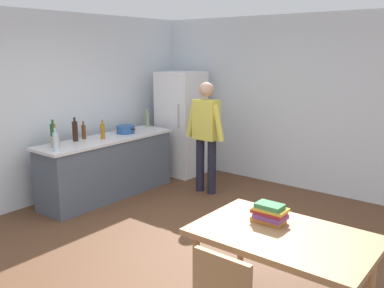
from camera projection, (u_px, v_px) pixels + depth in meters
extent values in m
plane|color=brown|center=(175.00, 254.00, 4.53)|extent=(14.00, 14.00, 0.00)
cube|color=silver|center=(299.00, 103.00, 6.53)|extent=(6.40, 0.12, 2.70)
cube|color=silver|center=(45.00, 108.00, 5.96)|extent=(0.12, 5.60, 2.70)
cube|color=#4C5666|center=(108.00, 168.00, 6.26)|extent=(0.60, 2.12, 0.86)
cube|color=silver|center=(107.00, 139.00, 6.16)|extent=(0.64, 2.20, 0.04)
cube|color=white|center=(181.00, 124.00, 7.32)|extent=(0.70, 0.64, 1.80)
cylinder|color=#B2B2B7|center=(178.00, 116.00, 6.88)|extent=(0.02, 0.02, 0.40)
cylinder|color=#1E1E2D|center=(200.00, 165.00, 6.50)|extent=(0.13, 0.13, 0.84)
cylinder|color=#1E1E2D|center=(212.00, 167.00, 6.36)|extent=(0.13, 0.13, 0.84)
cube|color=#D8CC4C|center=(206.00, 120.00, 6.27)|extent=(0.38, 0.22, 0.60)
sphere|color=tan|center=(206.00, 90.00, 6.17)|extent=(0.22, 0.22, 0.22)
cylinder|color=#D8CC4C|center=(192.00, 120.00, 6.40)|extent=(0.20, 0.09, 0.55)
cylinder|color=#D8CC4C|center=(218.00, 123.00, 6.10)|extent=(0.20, 0.09, 0.55)
cube|color=#9E754C|center=(283.00, 236.00, 3.30)|extent=(1.40, 0.90, 0.05)
cylinder|color=#9E754C|center=(196.00, 273.00, 3.47)|extent=(0.06, 0.06, 0.70)
cylinder|color=#9E754C|center=(241.00, 243.00, 4.01)|extent=(0.06, 0.06, 0.70)
cylinder|color=#9E754C|center=(371.00, 286.00, 3.28)|extent=(0.06, 0.06, 0.70)
cube|color=#9E754C|center=(222.00, 286.00, 2.64)|extent=(0.42, 0.04, 0.42)
cylinder|color=#285193|center=(126.00, 129.00, 6.48)|extent=(0.28, 0.28, 0.12)
cube|color=black|center=(118.00, 127.00, 6.58)|extent=(0.06, 0.03, 0.02)
cube|color=black|center=(133.00, 129.00, 6.37)|extent=(0.06, 0.03, 0.02)
cylinder|color=tan|center=(55.00, 142.00, 5.53)|extent=(0.11, 0.11, 0.14)
cylinder|color=olive|center=(56.00, 132.00, 5.49)|extent=(0.02, 0.05, 0.22)
cylinder|color=olive|center=(55.00, 132.00, 5.48)|extent=(0.02, 0.04, 0.22)
cylinder|color=#1E5123|center=(53.00, 134.00, 5.69)|extent=(0.08, 0.08, 0.28)
cylinder|color=#1E5123|center=(52.00, 122.00, 5.66)|extent=(0.03, 0.03, 0.06)
cylinder|color=gray|center=(147.00, 119.00, 7.00)|extent=(0.06, 0.06, 0.26)
cylinder|color=gray|center=(147.00, 110.00, 6.97)|extent=(0.02, 0.02, 0.06)
cylinder|color=silver|center=(56.00, 142.00, 5.31)|extent=(0.07, 0.07, 0.24)
cylinder|color=silver|center=(55.00, 130.00, 5.28)|extent=(0.03, 0.03, 0.06)
cylinder|color=#996619|center=(103.00, 132.00, 6.04)|extent=(0.06, 0.06, 0.22)
cylinder|color=#996619|center=(102.00, 122.00, 6.01)|extent=(0.03, 0.03, 0.06)
cylinder|color=#5B3314|center=(84.00, 132.00, 6.05)|extent=(0.06, 0.06, 0.20)
cylinder|color=#5B3314|center=(83.00, 123.00, 6.02)|extent=(0.02, 0.02, 0.06)
cylinder|color=black|center=(75.00, 131.00, 5.90)|extent=(0.08, 0.08, 0.28)
cylinder|color=black|center=(74.00, 119.00, 5.86)|extent=(0.03, 0.03, 0.06)
cube|color=orange|center=(268.00, 220.00, 3.50)|extent=(0.26, 0.16, 0.04)
cube|color=#753D7F|center=(271.00, 216.00, 3.48)|extent=(0.25, 0.19, 0.04)
cube|color=#B22D28|center=(269.00, 212.00, 3.48)|extent=(0.28, 0.15, 0.03)
cube|color=gold|center=(271.00, 209.00, 3.47)|extent=(0.26, 0.17, 0.02)
cube|color=#387A47|center=(270.00, 206.00, 3.46)|extent=(0.22, 0.15, 0.04)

